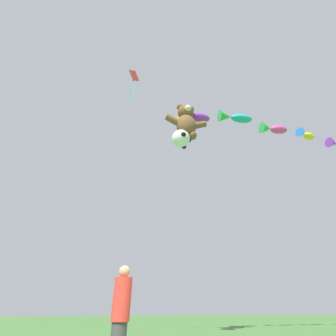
{
  "coord_description": "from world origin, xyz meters",
  "views": [
    {
      "loc": [
        -2.34,
        -4.58,
        1.03
      ],
      "look_at": [
        0.06,
        4.69,
        7.04
      ],
      "focal_mm": 24.0,
      "sensor_mm": 36.0,
      "label": 1
    }
  ],
  "objects_px": {
    "fish_kite_teal": "(233,118)",
    "fish_kite_magenta": "(272,129)",
    "diamond_kite": "(134,80)",
    "teddy_bear_kite": "(186,121)",
    "fish_kite_goldfin": "(305,135)",
    "kite_flyer_person": "(120,316)",
    "soccer_ball_kite": "(181,139)",
    "fish_kite_violet": "(192,116)"
  },
  "relations": [
    {
      "from": "kite_flyer_person",
      "to": "fish_kite_violet",
      "type": "height_order",
      "value": "fish_kite_violet"
    },
    {
      "from": "kite_flyer_person",
      "to": "soccer_ball_kite",
      "type": "bearing_deg",
      "value": 55.43
    },
    {
      "from": "kite_flyer_person",
      "to": "fish_kite_goldfin",
      "type": "relative_size",
      "value": 1.17
    },
    {
      "from": "teddy_bear_kite",
      "to": "fish_kite_violet",
      "type": "xyz_separation_m",
      "value": [
        0.55,
        0.37,
        0.88
      ]
    },
    {
      "from": "kite_flyer_person",
      "to": "diamond_kite",
      "type": "relative_size",
      "value": 0.61
    },
    {
      "from": "fish_kite_goldfin",
      "to": "kite_flyer_person",
      "type": "bearing_deg",
      "value": -160.65
    },
    {
      "from": "kite_flyer_person",
      "to": "fish_kite_magenta",
      "type": "distance_m",
      "value": 14.6
    },
    {
      "from": "diamond_kite",
      "to": "teddy_bear_kite",
      "type": "bearing_deg",
      "value": 7.07
    },
    {
      "from": "soccer_ball_kite",
      "to": "diamond_kite",
      "type": "xyz_separation_m",
      "value": [
        -2.81,
        -0.2,
        3.62
      ]
    },
    {
      "from": "fish_kite_goldfin",
      "to": "fish_kite_violet",
      "type": "bearing_deg",
      "value": 178.74
    },
    {
      "from": "kite_flyer_person",
      "to": "fish_kite_teal",
      "type": "xyz_separation_m",
      "value": [
        6.31,
        4.11,
        10.52
      ]
    },
    {
      "from": "teddy_bear_kite",
      "to": "diamond_kite",
      "type": "height_order",
      "value": "diamond_kite"
    },
    {
      "from": "teddy_bear_kite",
      "to": "fish_kite_teal",
      "type": "xyz_separation_m",
      "value": [
        3.31,
        0.18,
        1.29
      ]
    },
    {
      "from": "soccer_ball_kite",
      "to": "fish_kite_goldfin",
      "type": "xyz_separation_m",
      "value": [
        9.17,
        0.39,
        2.57
      ]
    },
    {
      "from": "fish_kite_teal",
      "to": "fish_kite_goldfin",
      "type": "relative_size",
      "value": 1.5
    },
    {
      "from": "soccer_ball_kite",
      "to": "diamond_kite",
      "type": "relative_size",
      "value": 0.36
    },
    {
      "from": "fish_kite_violet",
      "to": "fish_kite_teal",
      "type": "relative_size",
      "value": 0.88
    },
    {
      "from": "fish_kite_violet",
      "to": "fish_kite_magenta",
      "type": "bearing_deg",
      "value": 0.08
    },
    {
      "from": "fish_kite_teal",
      "to": "diamond_kite",
      "type": "height_order",
      "value": "diamond_kite"
    },
    {
      "from": "fish_kite_magenta",
      "to": "diamond_kite",
      "type": "bearing_deg",
      "value": -175.35
    },
    {
      "from": "teddy_bear_kite",
      "to": "fish_kite_teal",
      "type": "height_order",
      "value": "fish_kite_teal"
    },
    {
      "from": "teddy_bear_kite",
      "to": "fish_kite_magenta",
      "type": "xyz_separation_m",
      "value": [
        6.3,
        0.38,
        1.17
      ]
    },
    {
      "from": "fish_kite_goldfin",
      "to": "diamond_kite",
      "type": "bearing_deg",
      "value": -177.19
    },
    {
      "from": "soccer_ball_kite",
      "to": "diamond_kite",
      "type": "bearing_deg",
      "value": -175.97
    },
    {
      "from": "soccer_ball_kite",
      "to": "fish_kite_teal",
      "type": "height_order",
      "value": "fish_kite_teal"
    },
    {
      "from": "kite_flyer_person",
      "to": "fish_kite_goldfin",
      "type": "bearing_deg",
      "value": 19.35
    },
    {
      "from": "teddy_bear_kite",
      "to": "soccer_ball_kite",
      "type": "distance_m",
      "value": 1.61
    },
    {
      "from": "soccer_ball_kite",
      "to": "teddy_bear_kite",
      "type": "bearing_deg",
      "value": 25.57
    },
    {
      "from": "soccer_ball_kite",
      "to": "fish_kite_teal",
      "type": "relative_size",
      "value": 0.46
    },
    {
      "from": "teddy_bear_kite",
      "to": "fish_kite_teal",
      "type": "distance_m",
      "value": 3.56
    },
    {
      "from": "kite_flyer_person",
      "to": "soccer_ball_kite",
      "type": "distance_m",
      "value": 8.93
    },
    {
      "from": "fish_kite_violet",
      "to": "soccer_ball_kite",
      "type": "bearing_deg",
      "value": -149.65
    },
    {
      "from": "fish_kite_teal",
      "to": "diamond_kite",
      "type": "xyz_separation_m",
      "value": [
        -6.55,
        -0.58,
        0.79
      ]
    },
    {
      "from": "kite_flyer_person",
      "to": "teddy_bear_kite",
      "type": "relative_size",
      "value": 0.71
    },
    {
      "from": "fish_kite_goldfin",
      "to": "soccer_ball_kite",
      "type": "bearing_deg",
      "value": -177.56
    },
    {
      "from": "soccer_ball_kite",
      "to": "fish_kite_violet",
      "type": "xyz_separation_m",
      "value": [
        0.98,
        0.57,
        2.43
      ]
    },
    {
      "from": "kite_flyer_person",
      "to": "teddy_bear_kite",
      "type": "bearing_deg",
      "value": 52.71
    },
    {
      "from": "fish_kite_violet",
      "to": "diamond_kite",
      "type": "height_order",
      "value": "diamond_kite"
    },
    {
      "from": "kite_flyer_person",
      "to": "fish_kite_magenta",
      "type": "xyz_separation_m",
      "value": [
        9.3,
        4.31,
        10.4
      ]
    },
    {
      "from": "soccer_ball_kite",
      "to": "fish_kite_teal",
      "type": "xyz_separation_m",
      "value": [
        3.74,
        0.38,
        2.83
      ]
    },
    {
      "from": "fish_kite_teal",
      "to": "fish_kite_magenta",
      "type": "xyz_separation_m",
      "value": [
        2.99,
        0.2,
        -0.12
      ]
    },
    {
      "from": "fish_kite_violet",
      "to": "fish_kite_goldfin",
      "type": "distance_m",
      "value": 8.2
    }
  ]
}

